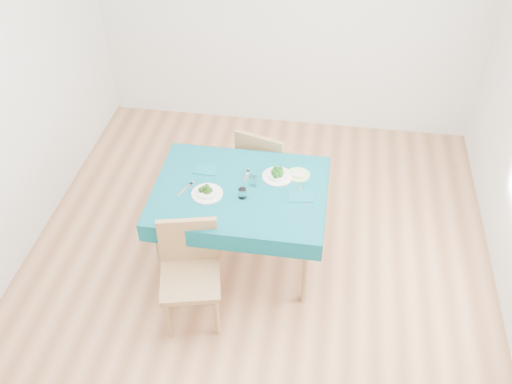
# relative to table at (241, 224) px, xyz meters

# --- Properties ---
(room_shell) EXTENTS (4.02, 4.52, 2.73)m
(room_shell) POSITION_rel_table_xyz_m (0.14, -0.12, 0.97)
(room_shell) COLOR #9E6541
(room_shell) RESTS_ON ground
(table) EXTENTS (1.37, 1.04, 0.76)m
(table) POSITION_rel_table_xyz_m (0.00, 0.00, 0.00)
(table) COLOR #08535F
(table) RESTS_ON ground
(chair_near) EXTENTS (0.54, 0.57, 1.10)m
(chair_near) POSITION_rel_table_xyz_m (-0.26, -0.69, 0.17)
(chair_near) COLOR olive
(chair_near) RESTS_ON ground
(chair_far) EXTENTS (0.58, 0.60, 1.13)m
(chair_far) POSITION_rel_table_xyz_m (0.12, 0.80, 0.19)
(chair_far) COLOR olive
(chair_far) RESTS_ON ground
(bowl_near) EXTENTS (0.25, 0.25, 0.08)m
(bowl_near) POSITION_rel_table_xyz_m (-0.24, -0.10, 0.42)
(bowl_near) COLOR white
(bowl_near) RESTS_ON table
(bowl_far) EXTENTS (0.25, 0.25, 0.08)m
(bowl_far) POSITION_rel_table_xyz_m (0.27, 0.19, 0.42)
(bowl_far) COLOR white
(bowl_far) RESTS_ON table
(fork_near) EXTENTS (0.10, 0.18, 0.00)m
(fork_near) POSITION_rel_table_xyz_m (-0.43, -0.06, 0.38)
(fork_near) COLOR silver
(fork_near) RESTS_ON table
(knife_near) EXTENTS (0.05, 0.21, 0.00)m
(knife_near) POSITION_rel_table_xyz_m (-0.20, -0.07, 0.38)
(knife_near) COLOR silver
(knife_near) RESTS_ON table
(fork_far) EXTENTS (0.03, 0.16, 0.00)m
(fork_far) POSITION_rel_table_xyz_m (0.02, 0.16, 0.38)
(fork_far) COLOR silver
(fork_far) RESTS_ON table
(knife_far) EXTENTS (0.08, 0.22, 0.00)m
(knife_far) POSITION_rel_table_xyz_m (0.49, 0.00, 0.38)
(knife_far) COLOR silver
(knife_far) RESTS_ON table
(napkin_near) EXTENTS (0.19, 0.14, 0.01)m
(napkin_near) POSITION_rel_table_xyz_m (-0.32, 0.19, 0.38)
(napkin_near) COLOR #0C5E69
(napkin_near) RESTS_ON table
(napkin_far) EXTENTS (0.20, 0.16, 0.01)m
(napkin_far) POSITION_rel_table_xyz_m (0.48, -0.02, 0.38)
(napkin_far) COLOR #0C5E69
(napkin_far) RESTS_ON table
(tumbler_center) EXTENTS (0.06, 0.06, 0.08)m
(tumbler_center) POSITION_rel_table_xyz_m (0.09, 0.07, 0.42)
(tumbler_center) COLOR white
(tumbler_center) RESTS_ON table
(tumbler_side) EXTENTS (0.06, 0.06, 0.08)m
(tumbler_side) POSITION_rel_table_xyz_m (0.03, -0.09, 0.42)
(tumbler_side) COLOR white
(tumbler_side) RESTS_ON table
(side_plate) EXTENTS (0.19, 0.19, 0.01)m
(side_plate) POSITION_rel_table_xyz_m (0.44, 0.24, 0.38)
(side_plate) COLOR #A7E06D
(side_plate) RESTS_ON table
(bread_slice) EXTENTS (0.10, 0.10, 0.01)m
(bread_slice) POSITION_rel_table_xyz_m (0.44, 0.24, 0.40)
(bread_slice) COLOR beige
(bread_slice) RESTS_ON side_plate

